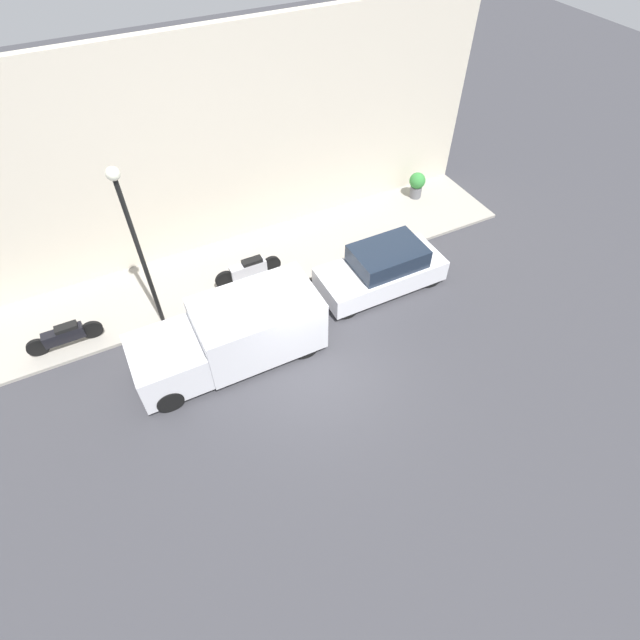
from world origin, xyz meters
The scene contains 9 objects.
ground_plane centered at (0.00, 0.00, 0.00)m, with size 60.00×60.00×0.00m, color #38383D.
sidewalk centered at (4.85, 0.00, 0.05)m, with size 3.06×17.53×0.10m.
building_facade centered at (6.53, 0.00, 3.34)m, with size 0.30×17.53×6.68m.
parked_car centered at (2.12, -3.15, 0.67)m, with size 1.66×3.89×1.43m.
delivery_van centered at (1.48, 1.94, 0.92)m, with size 1.94×4.98×1.79m.
scooter_silver centered at (4.13, 0.46, 0.53)m, with size 0.30×2.15×0.76m.
motorcycle_black centered at (3.89, 5.95, 0.50)m, with size 0.30×2.00×0.73m.
streetlamp centered at (3.68, 3.37, 3.30)m, with size 0.33×0.33×4.95m.
potted_plant centered at (5.62, -6.81, 0.65)m, with size 0.59×0.59×0.98m.
Camera 1 is at (-7.23, 3.72, 10.85)m, focal length 28.00 mm.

